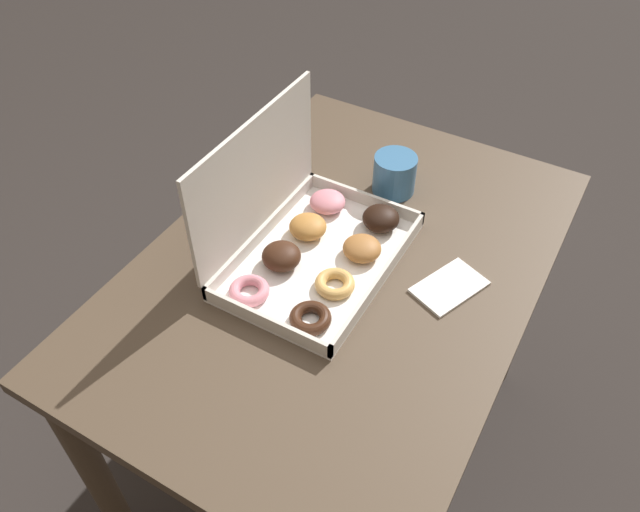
# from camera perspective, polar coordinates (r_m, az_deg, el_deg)

# --- Properties ---
(ground_plane) EXTENTS (8.00, 8.00, 0.00)m
(ground_plane) POSITION_cam_1_polar(r_m,az_deg,el_deg) (1.87, 1.37, -17.42)
(ground_plane) COLOR #2D2826
(dining_table) EXTENTS (1.06, 0.73, 0.77)m
(dining_table) POSITION_cam_1_polar(r_m,az_deg,el_deg) (1.33, 1.85, -4.39)
(dining_table) COLOR #4C3D2D
(dining_table) RESTS_ON ground_plane
(donut_box) EXTENTS (0.40, 0.28, 0.28)m
(donut_box) POSITION_cam_1_polar(r_m,az_deg,el_deg) (1.23, -1.14, 2.06)
(donut_box) COLOR white
(donut_box) RESTS_ON dining_table
(coffee_mug) EXTENTS (0.09, 0.09, 0.09)m
(coffee_mug) POSITION_cam_1_polar(r_m,az_deg,el_deg) (1.39, 6.83, 7.50)
(coffee_mug) COLOR teal
(coffee_mug) RESTS_ON dining_table
(paper_napkin) EXTENTS (0.16, 0.13, 0.01)m
(paper_napkin) POSITION_cam_1_polar(r_m,az_deg,el_deg) (1.22, 11.74, -2.77)
(paper_napkin) COLOR white
(paper_napkin) RESTS_ON dining_table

